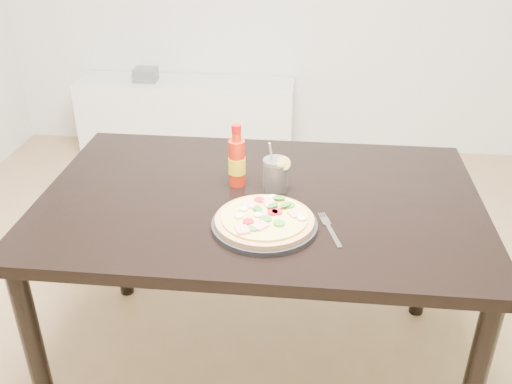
# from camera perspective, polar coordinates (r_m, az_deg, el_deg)

# --- Properties ---
(dining_table) EXTENTS (1.40, 0.90, 0.75)m
(dining_table) POSITION_cam_1_polar(r_m,az_deg,el_deg) (1.86, 0.39, -2.64)
(dining_table) COLOR black
(dining_table) RESTS_ON ground
(plate) EXTENTS (0.31, 0.31, 0.02)m
(plate) POSITION_cam_1_polar(r_m,az_deg,el_deg) (1.66, 0.85, -3.31)
(plate) COLOR black
(plate) RESTS_ON dining_table
(pizza) EXTENTS (0.29, 0.29, 0.03)m
(pizza) POSITION_cam_1_polar(r_m,az_deg,el_deg) (1.65, 0.87, -2.71)
(pizza) COLOR tan
(pizza) RESTS_ON plate
(hot_sauce_bottle) EXTENTS (0.06, 0.06, 0.21)m
(hot_sauce_bottle) POSITION_cam_1_polar(r_m,az_deg,el_deg) (1.85, -1.92, 3.07)
(hot_sauce_bottle) COLOR red
(hot_sauce_bottle) RESTS_ON dining_table
(cola_cup) EXTENTS (0.09, 0.08, 0.17)m
(cola_cup) POSITION_cam_1_polar(r_m,az_deg,el_deg) (1.84, 1.97, 1.70)
(cola_cup) COLOR black
(cola_cup) RESTS_ON dining_table
(fork) EXTENTS (0.07, 0.19, 0.00)m
(fork) POSITION_cam_1_polar(r_m,az_deg,el_deg) (1.66, 7.35, -3.64)
(fork) COLOR silver
(fork) RESTS_ON dining_table
(media_console) EXTENTS (1.40, 0.34, 0.50)m
(media_console) POSITION_cam_1_polar(r_m,az_deg,el_deg) (3.84, -6.90, 7.38)
(media_console) COLOR white
(media_console) RESTS_ON ground
(cd_stack) EXTENTS (0.14, 0.12, 0.08)m
(cd_stack) POSITION_cam_1_polar(r_m,az_deg,el_deg) (3.79, -10.99, 11.44)
(cd_stack) COLOR slate
(cd_stack) RESTS_ON media_console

